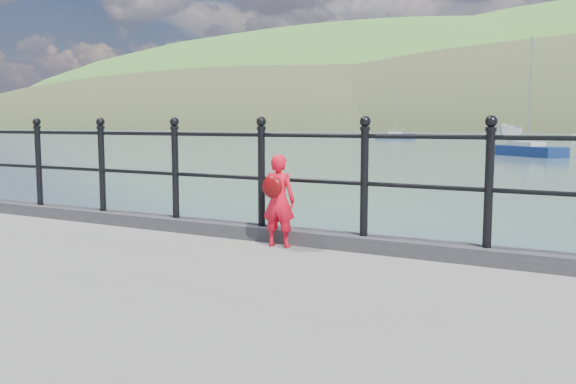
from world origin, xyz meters
The scene contains 7 objects.
ground centered at (0.00, 0.00, 0.00)m, with size 600.00×600.00×0.00m, color #2D4251.
kerb centered at (0.00, -0.15, 1.07)m, with size 60.00×0.30×0.15m, color #28282B.
railing centered at (0.00, -0.15, 1.82)m, with size 18.11×0.11×1.20m.
child centered at (-0.24, -0.41, 1.49)m, with size 0.38×0.33×0.96m.
launch_white centered at (-8.14, 62.13, 1.12)m, with size 2.18×5.79×2.24m, color silver.
sailboat_port centered at (-3.15, 39.16, 0.34)m, with size 5.54×5.09×8.33m.
sailboat_left centered at (-27.30, 81.09, 0.34)m, with size 6.03×3.69×8.25m.
Camera 1 is at (2.87, -5.79, 2.27)m, focal length 38.00 mm.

